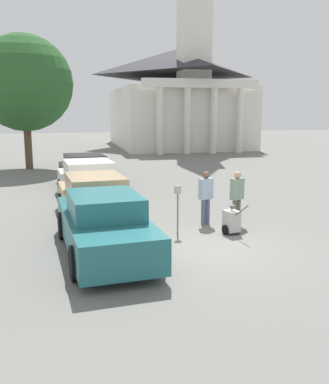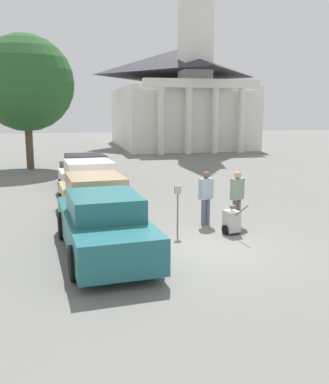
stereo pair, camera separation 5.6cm
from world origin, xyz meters
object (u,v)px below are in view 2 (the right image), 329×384
at_px(person_worker, 206,195).
at_px(equipment_cart, 231,221).
at_px(parked_car_teal, 104,225).
at_px(person_supervisor, 237,195).
at_px(parked_car_black, 85,173).
at_px(parked_car_white, 89,183).
at_px(parking_meter, 178,201).
at_px(parked_car_tan, 95,201).
at_px(church, 178,92).

bearing_deg(person_worker, equipment_cart, 87.29).
xyz_separation_m(parked_car_teal, equipment_cart, (3.71, 0.87, -0.33)).
bearing_deg(person_worker, person_supervisor, 140.13).
bearing_deg(parked_car_black, parked_car_teal, -94.73).
xyz_separation_m(parked_car_white, person_supervisor, (4.21, -4.56, 0.22)).
xyz_separation_m(person_worker, equipment_cart, (0.39, -1.16, -0.56)).
xyz_separation_m(parked_car_white, parking_meter, (2.21, -5.05, 0.23)).
xyz_separation_m(parking_meter, person_supervisor, (2.00, 0.48, -0.02)).
height_order(parked_car_white, equipment_cart, parked_car_white).
distance_m(parked_car_teal, parked_car_tan, 3.00).
bearing_deg(person_worker, church, -124.62).
xyz_separation_m(parked_car_black, parking_meter, (2.21, -8.03, 0.26)).
relative_size(parked_car_teal, parked_car_tan, 0.95).
bearing_deg(parked_car_tan, parked_car_white, 85.28).
bearing_deg(church, parked_car_white, -112.23).
bearing_deg(parked_car_black, church, 60.35).
bearing_deg(parking_meter, person_supervisor, 13.57).
height_order(parked_car_black, parking_meter, parked_car_black).
bearing_deg(parking_meter, parked_car_white, 113.63).
distance_m(parked_car_black, equipment_cart, 9.20).
distance_m(parked_car_white, person_worker, 5.40).
height_order(parked_car_tan, equipment_cart, parked_car_tan).
height_order(person_supervisor, equipment_cart, person_supervisor).
height_order(parked_car_tan, person_supervisor, person_supervisor).
xyz_separation_m(parked_car_black, church, (10.10, 21.74, 4.58)).
bearing_deg(parked_car_teal, parked_car_black, 85.27).
xyz_separation_m(parked_car_black, person_supervisor, (4.21, -7.55, 0.24)).
relative_size(parked_car_black, person_worker, 2.97).
bearing_deg(parked_car_tan, person_worker, -21.17).
distance_m(person_supervisor, church, 30.19).
distance_m(parked_car_tan, parked_car_white, 3.29).
distance_m(parked_car_white, parking_meter, 5.51).
bearing_deg(parked_car_black, person_supervisor, -65.56).
bearing_deg(parked_car_tan, church, 65.44).
xyz_separation_m(person_worker, person_supervisor, (0.90, -0.30, 0.01)).
relative_size(parked_car_teal, person_worker, 3.05).
xyz_separation_m(parked_car_teal, parking_meter, (2.21, 1.24, 0.25)).
height_order(parked_car_teal, person_worker, person_worker).
distance_m(parking_meter, person_worker, 1.35).
bearing_deg(equipment_cart, parked_car_teal, -178.74).
xyz_separation_m(parked_car_white, person_worker, (3.31, -4.26, 0.21)).
relative_size(parking_meter, equipment_cart, 1.39).
bearing_deg(parking_meter, church, 75.15).
bearing_deg(equipment_cart, parked_car_tan, 138.13).
bearing_deg(equipment_cart, parked_car_black, 101.89).
xyz_separation_m(parked_car_white, church, (10.10, 24.73, 4.55)).
distance_m(parked_car_tan, equipment_cart, 4.29).
height_order(parked_car_white, person_supervisor, person_supervisor).
bearing_deg(parked_car_tan, person_supervisor, -21.60).
distance_m(person_supervisor, equipment_cart, 1.15).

